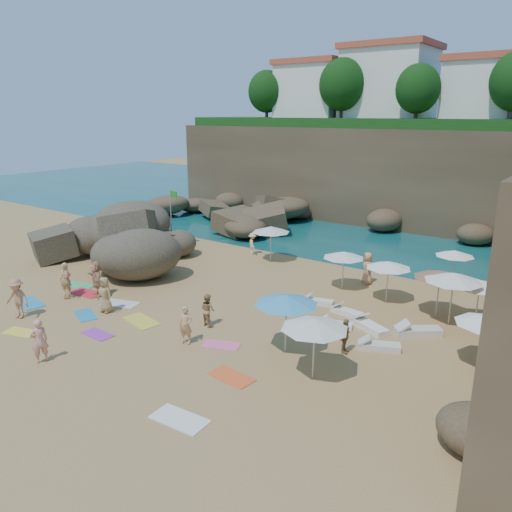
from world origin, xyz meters
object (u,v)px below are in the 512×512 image
Objects in this scene: person_stand_4 at (368,268)px; person_stand_6 at (39,341)px; person_stand_2 at (253,244)px; person_stand_5 at (160,232)px; person_stand_1 at (208,310)px; flag_pole at (172,210)px; person_stand_0 at (66,279)px; parasol_0 at (271,229)px; person_stand_3 at (345,336)px; parasol_1 at (389,265)px; parasol_2 at (455,253)px; lounger_0 at (347,312)px; rock_outcrop at (128,261)px.

person_stand_6 is (-6.35, -15.93, -0.03)m from person_stand_4.
person_stand_2 is 7.36m from person_stand_5.
person_stand_1 is 7.01m from person_stand_6.
person_stand_1 is (11.39, -9.17, -1.85)m from flag_pole.
person_stand_0 is at bearing -101.86° from person_stand_5.
person_stand_3 is (9.63, -8.85, -1.39)m from parasol_0.
parasol_0 is 16.45m from person_stand_6.
parasol_0 is 9.16m from parasol_1.
parasol_2 is 1.19× the size of person_stand_6.
person_stand_1 is at bearing 96.48° from person_stand_3.
lounger_0 is 1.09× the size of person_stand_3.
lounger_0 is 0.87× the size of person_stand_5.
person_stand_1 is 10.16m from person_stand_4.
person_stand_1 is (3.44, -10.03, -1.36)m from parasol_0.
person_stand_0 is 14.96m from person_stand_3.
parasol_2 is 1.15× the size of person_stand_4.
parasol_2 reaches higher than lounger_0.
flag_pole is (-0.53, 4.63, 2.60)m from rock_outcrop.
person_stand_5 reaches higher than rock_outcrop.
parasol_0 is 10.69m from person_stand_1.
person_stand_1 is (-5.37, -7.55, -1.21)m from parasol_1.
parasol_2 reaches higher than person_stand_5.
rock_outcrop is 3.42× the size of parasol_0.
flag_pole is 19.40m from person_stand_3.
parasol_0 is at bearing -25.99° from person_stand_5.
parasol_1 is 6.54m from person_stand_3.
rock_outcrop reaches higher than person_stand_1.
person_stand_5 reaches higher than lounger_0.
parasol_2 is 11.14m from person_stand_3.
person_stand_1 is 0.83× the size of person_stand_5.
person_stand_0 is (-5.09, -11.50, -1.22)m from parasol_0.
flag_pole is 2.58× the size of lounger_0.
lounger_0 is at bearing -33.15° from parasol_0.
person_stand_2 is (-10.70, 3.06, -1.21)m from parasol_1.
person_stand_6 is (-7.44, -11.19, 0.76)m from lounger_0.
person_stand_1 is 1.00× the size of person_stand_2.
lounger_0 is 1.05× the size of person_stand_1.
person_stand_1 is at bearing -125.43° from parasol_1.
person_stand_0 is 1.00× the size of person_stand_6.
parasol_2 reaches higher than person_stand_2.
person_stand_6 reaches higher than person_stand_3.
rock_outcrop is 4.60× the size of person_stand_5.
person_stand_2 is (6.06, 1.43, -1.85)m from flag_pole.
parasol_2 is at bearing 9.22° from flag_pole.
person_stand_5 is (-19.84, -3.25, -0.91)m from parasol_2.
lounger_0 is (-0.85, -2.72, -1.83)m from parasol_1.
flag_pole reaches higher than parasol_1.
person_stand_2 is at bearing 157.39° from lounger_0.
parasol_1 reaches higher than person_stand_0.
parasol_2 is 4.81m from person_stand_4.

